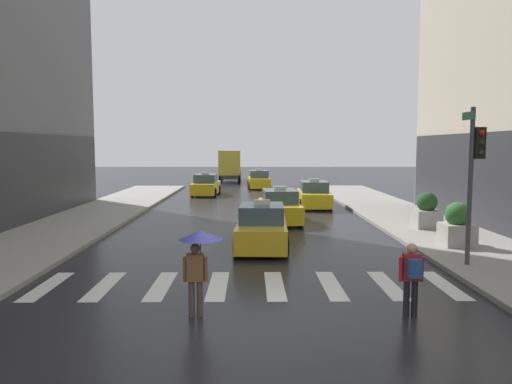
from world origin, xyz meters
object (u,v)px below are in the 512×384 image
Objects in this scene: box_truck at (230,164)px; planter_near_corner at (457,226)px; taxi_fourth at (206,186)px; taxi_fifth at (259,180)px; pedestrian_with_backpack at (412,274)px; taxi_second at (280,207)px; taxi_third at (314,196)px; traffic_light_pole at (474,164)px; taxi_lead at (262,228)px; pedestrian_with_umbrella at (199,249)px; planter_mid_block at (427,212)px.

planter_near_corner is at bearing -74.31° from box_truck.
taxi_fifth is at bearing 54.68° from taxi_fourth.
planter_near_corner is (4.01, 7.05, -0.10)m from pedestrian_with_backpack.
pedestrian_with_backpack is at bearing -82.15° from box_truck.
taxi_third is (2.48, 5.87, 0.00)m from taxi_second.
traffic_light_pole reaches higher than taxi_lead.
taxi_fifth is 9.21m from box_truck.
taxi_lead and taxi_fifth have the same top height.
taxi_third is at bearing 73.74° from taxi_lead.
pedestrian_with_umbrella reaches higher than planter_mid_block.
pedestrian_with_umbrella reaches higher than taxi_fifth.
planter_near_corner is 1.00× the size of planter_mid_block.
traffic_light_pole reaches higher than taxi_fourth.
pedestrian_with_umbrella is at bearing -141.28° from planter_near_corner.
taxi_lead is 7.64m from pedestrian_with_umbrella.
pedestrian_with_umbrella is at bearing -152.61° from traffic_light_pole.
taxi_third is 0.99× the size of taxi_fifth.
taxi_second is at bearing -112.92° from taxi_third.
taxi_fourth is 23.05m from planter_near_corner.
planter_mid_block is (11.35, -16.32, 0.15)m from taxi_fourth.
taxi_fourth is at bearing 101.17° from taxi_lead.
box_truck reaches higher than planter_mid_block.
taxi_second is at bearing -87.93° from taxi_fifth.
pedestrian_with_backpack is at bearing -91.10° from taxi_third.
taxi_fifth is 33.35m from pedestrian_with_backpack.
traffic_light_pole is 7.61m from taxi_lead.
planter_mid_block is at bearing 85.68° from planter_near_corner.
taxi_second and taxi_fifth have the same top height.
box_truck reaches higher than pedestrian_with_backpack.
taxi_second is (-5.33, 9.51, -2.53)m from traffic_light_pole.
taxi_lead reaches higher than planter_near_corner.
box_truck is (-8.99, 37.72, -1.41)m from traffic_light_pole.
taxi_lead reaches higher than planter_mid_block.
planter_near_corner is (7.15, -0.46, 0.15)m from taxi_lead.
traffic_light_pole is 15.85m from taxi_third.
taxi_third is 0.99× the size of taxi_fourth.
pedestrian_with_umbrella is 1.21× the size of planter_near_corner.
box_truck is at bearing 108.88° from taxi_fifth.
taxi_second is at bearing 98.76° from pedestrian_with_backpack.
pedestrian_with_umbrella is at bearing -85.09° from taxi_fourth.
taxi_second is 0.61× the size of box_truck.
taxi_fifth is at bearing 92.07° from taxi_second.
pedestrian_with_umbrella is at bearing -101.86° from taxi_lead.
planter_mid_block is (3.93, -8.60, 0.15)m from taxi_third.
traffic_light_pole is 1.04× the size of taxi_fourth.
pedestrian_with_backpack is at bearing -111.47° from planter_mid_block.
pedestrian_with_umbrella reaches higher than pedestrian_with_backpack.
traffic_light_pole is 3.00× the size of planter_mid_block.
traffic_light_pole is 2.91× the size of pedestrian_with_backpack.
taxi_lead is at bearing 78.14° from pedestrian_with_umbrella.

